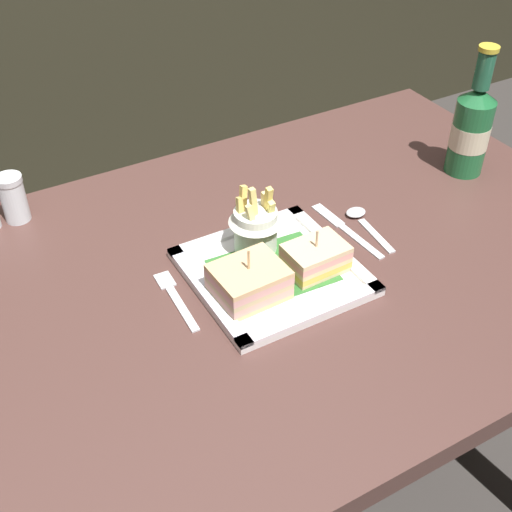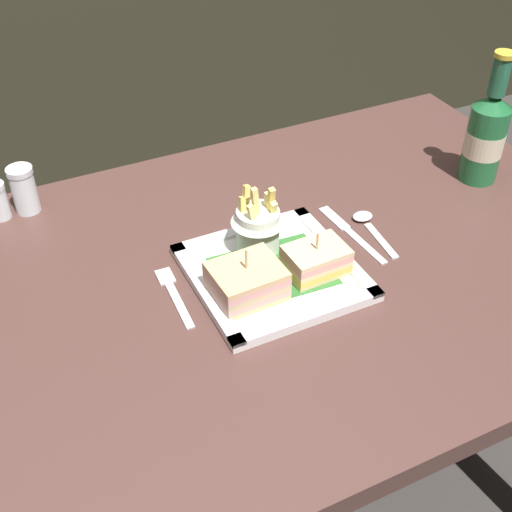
# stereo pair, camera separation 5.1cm
# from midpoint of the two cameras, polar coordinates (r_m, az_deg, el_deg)

# --- Properties ---
(dining_table) EXTENTS (1.30, 0.78, 0.73)m
(dining_table) POSITION_cam_midpoint_polar(r_m,az_deg,el_deg) (1.10, -0.00, -6.01)
(dining_table) COLOR #4B302A
(dining_table) RESTS_ON ground_plane
(square_plate) EXTENTS (0.24, 0.24, 0.02)m
(square_plate) POSITION_cam_midpoint_polar(r_m,az_deg,el_deg) (1.02, 2.84, -1.45)
(square_plate) COLOR white
(square_plate) RESTS_ON dining_table
(sandwich_half_left) EXTENTS (0.10, 0.09, 0.08)m
(sandwich_half_left) POSITION_cam_midpoint_polar(r_m,az_deg,el_deg) (0.97, 0.71, -2.17)
(sandwich_half_left) COLOR tan
(sandwich_half_left) RESTS_ON square_plate
(sandwich_half_right) EXTENTS (0.09, 0.07, 0.07)m
(sandwich_half_right) POSITION_cam_midpoint_polar(r_m,az_deg,el_deg) (1.01, 6.52, -0.38)
(sandwich_half_right) COLOR #E3C18B
(sandwich_half_right) RESTS_ON square_plate
(fries_cup) EXTENTS (0.08, 0.08, 0.12)m
(fries_cup) POSITION_cam_midpoint_polar(r_m,az_deg,el_deg) (1.03, 1.57, 2.82)
(fries_cup) COLOR silver
(fries_cup) RESTS_ON square_plate
(beer_bottle) EXTENTS (0.07, 0.07, 0.24)m
(beer_bottle) POSITION_cam_midpoint_polar(r_m,az_deg,el_deg) (1.28, 19.93, 9.57)
(beer_bottle) COLOR #206536
(beer_bottle) RESTS_ON dining_table
(fork) EXTENTS (0.03, 0.14, 0.00)m
(fork) POSITION_cam_midpoint_polar(r_m,az_deg,el_deg) (1.00, -5.54, -3.17)
(fork) COLOR silver
(fork) RESTS_ON dining_table
(knife) EXTENTS (0.02, 0.17, 0.00)m
(knife) POSITION_cam_midpoint_polar(r_m,az_deg,el_deg) (1.13, 9.15, 2.03)
(knife) COLOR silver
(knife) RESTS_ON dining_table
(spoon) EXTENTS (0.04, 0.13, 0.01)m
(spoon) POSITION_cam_midpoint_polar(r_m,az_deg,el_deg) (1.15, 10.63, 2.78)
(spoon) COLOR silver
(spoon) RESTS_ON dining_table
(pepper_shaker) EXTENTS (0.04, 0.04, 0.08)m
(pepper_shaker) POSITION_cam_midpoint_polar(r_m,az_deg,el_deg) (1.20, -17.81, 5.13)
(pepper_shaker) COLOR silver
(pepper_shaker) RESTS_ON dining_table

